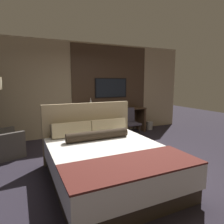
{
  "coord_description": "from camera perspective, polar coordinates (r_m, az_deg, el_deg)",
  "views": [
    {
      "loc": [
        -1.74,
        -3.32,
        1.64
      ],
      "look_at": [
        0.25,
        0.93,
        0.92
      ],
      "focal_mm": 32.0,
      "sensor_mm": 36.0,
      "label": 1
    }
  ],
  "objects": [
    {
      "name": "desk",
      "position": [
        6.32,
        0.59,
        -1.22
      ],
      "size": [
        2.04,
        0.55,
        0.8
      ],
      "color": "#422D1E",
      "rests_on": "ground_plane"
    },
    {
      "name": "book",
      "position": [
        6.24,
        0.45,
        1.11
      ],
      "size": [
        0.23,
        0.17,
        0.03
      ],
      "color": "#332D28",
      "rests_on": "desk"
    },
    {
      "name": "armchair_by_window",
      "position": [
        5.0,
        -28.79,
        -8.15
      ],
      "size": [
        0.87,
        0.89,
        0.81
      ],
      "rotation": [
        0.0,
        0.0,
        1.93
      ],
      "color": "#47423D",
      "rests_on": "ground_plane"
    },
    {
      "name": "wall_back_tv_panel",
      "position": [
        6.21,
        -7.45,
        6.43
      ],
      "size": [
        7.2,
        0.09,
        2.8
      ],
      "color": "tan",
      "rests_on": "ground_plane"
    },
    {
      "name": "ground_plane",
      "position": [
        4.09,
        2.49,
        -14.92
      ],
      "size": [
        16.0,
        16.0,
        0.0
      ],
      "primitive_type": "plane",
      "color": "#28232D"
    },
    {
      "name": "bed",
      "position": [
        3.43,
        -1.21,
        -13.66
      ],
      "size": [
        1.85,
        2.25,
        1.2
      ],
      "color": "#33281E",
      "rests_on": "ground_plane"
    },
    {
      "name": "waste_bin",
      "position": [
        6.99,
        10.63,
        -3.82
      ],
      "size": [
        0.22,
        0.22,
        0.28
      ],
      "color": "gray",
      "rests_on": "ground_plane"
    },
    {
      "name": "vase_tall",
      "position": [
        6.01,
        -6.08,
        2.45
      ],
      "size": [
        0.15,
        0.15,
        0.38
      ],
      "color": "silver",
      "rests_on": "desk"
    },
    {
      "name": "desk_chair",
      "position": [
        5.87,
        5.12,
        -2.34
      ],
      "size": [
        0.46,
        0.46,
        0.88
      ],
      "rotation": [
        0.0,
        0.0,
        0.03
      ],
      "color": "#38333D",
      "rests_on": "ground_plane"
    },
    {
      "name": "tv",
      "position": [
        6.43,
        -0.26,
        6.9
      ],
      "size": [
        1.09,
        0.04,
        0.61
      ],
      "color": "black"
    }
  ]
}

